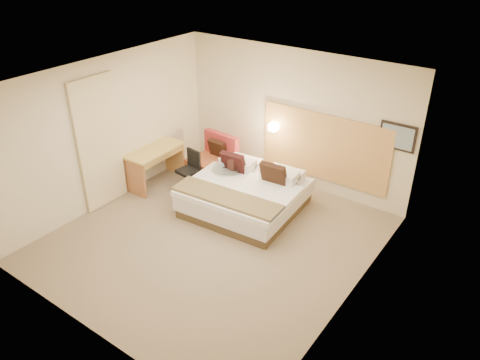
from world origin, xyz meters
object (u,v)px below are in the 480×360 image
Objects in this scene: desk_chair at (190,174)px; desk at (156,157)px; lounge_chair at (214,161)px; side_table at (227,180)px; bed at (246,194)px.

desk is at bearing -162.49° from desk_chair.
desk_chair is (-0.06, -0.69, -0.02)m from lounge_chair.
desk reaches higher than side_table.
side_table is at bearing 16.56° from desk.
bed is at bearing 7.32° from desk.
bed reaches higher than desk_chair.
side_table is 0.76× the size of desk_chair.
lounge_chair is (-1.25, 0.65, 0.05)m from bed.
bed reaches higher than desk.
desk_chair is (-0.75, -0.21, -0.01)m from side_table.
bed is 3.35× the size of side_table.
bed is 2.31× the size of lounge_chair.
lounge_chair is at bearing 50.20° from desk.
bed is 1.41m from lounge_chair.
lounge_chair is 1.20m from desk.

